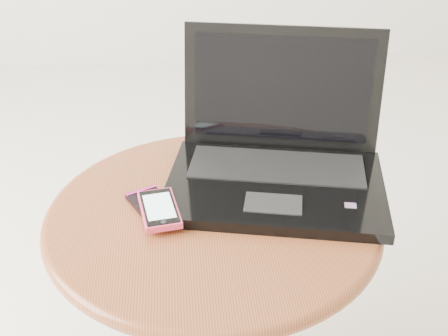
{
  "coord_description": "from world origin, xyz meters",
  "views": [
    {
      "loc": [
        -0.03,
        -0.67,
        0.99
      ],
      "look_at": [
        0.05,
        0.15,
        0.5
      ],
      "focal_mm": 47.11,
      "sensor_mm": 36.0,
      "label": 1
    }
  ],
  "objects": [
    {
      "name": "table",
      "position": [
        0.02,
        0.12,
        0.35
      ],
      "size": [
        0.56,
        0.56,
        0.44
      ],
      "color": "#5F301A",
      "rests_on": "ground"
    },
    {
      "name": "laptop",
      "position": [
        0.14,
        0.21,
        0.49
      ],
      "size": [
        0.42,
        0.37,
        0.24
      ],
      "color": "black",
      "rests_on": "table"
    },
    {
      "name": "phone_black",
      "position": [
        -0.07,
        0.13,
        0.45
      ],
      "size": [
        0.1,
        0.12,
        0.01
      ],
      "color": "black",
      "rests_on": "table"
    },
    {
      "name": "phone_pink",
      "position": [
        -0.06,
        0.11,
        0.46
      ],
      "size": [
        0.07,
        0.11,
        0.01
      ],
      "color": "#F53A5F",
      "rests_on": "phone_black"
    }
  ]
}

